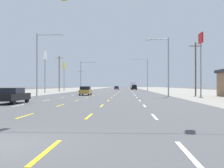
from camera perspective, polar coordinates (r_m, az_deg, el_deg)
The scene contains 20 objects.
ground_plane at distance 73.10m, azimuth 0.17°, elevation -1.66°, with size 572.00×572.00×0.00m, color #4C4C4F.
lot_apron_left at distance 78.37m, azimuth -18.22°, elevation -1.55°, with size 28.00×440.00×0.01m, color gray.
lot_apron_right at distance 75.97m, azimuth 19.16°, elevation -1.59°, with size 28.00×440.00×0.01m, color gray.
lane_markings at distance 111.56m, azimuth 1.18°, elevation -1.21°, with size 10.64×227.60×0.01m.
signal_span_wire at distance 14.98m, azimuth -11.60°, elevation 12.35°, with size 27.44×0.52×8.74m.
sedan_far_left_nearest at distance 25.89m, azimuth -20.90°, elevation -2.34°, with size 1.80×4.50×1.46m.
hatchback_inner_left_near at distance 45.20m, azimuth -5.81°, elevation -1.47°, with size 1.72×3.90×1.54m.
suv_far_right_mid at distance 101.87m, azimuth 4.86°, elevation -0.71°, with size 1.98×4.90×1.98m.
sedan_center_turn_midfar at distance 108.10m, azimuth 1.01°, elevation -0.84°, with size 1.80×4.50×1.46m.
box_truck_far_right_far at distance 121.56m, azimuth 4.63°, elevation -0.27°, with size 2.40×7.20×3.23m.
pole_sign_left_row_1 at distance 60.85m, azimuth -14.40°, elevation 4.85°, with size 0.24×2.15×9.41m.
pole_sign_left_row_2 at distance 84.55m, azimuth -10.39°, elevation 3.11°, with size 0.24×1.82×9.01m.
pole_sign_right_row_1 at distance 44.93m, azimuth 18.77°, elevation 7.33°, with size 0.24×2.11×10.16m.
streetlight_left_row_0 at distance 42.39m, azimuth -15.48°, elevation 5.12°, with size 4.33×0.26×9.80m.
streetlight_right_row_0 at distance 40.60m, azimuth 11.71°, elevation 4.59°, with size 3.52×0.26×8.94m.
streetlight_left_row_1 at distance 80.49m, azimuth -6.42°, elevation 2.28°, with size 4.93×0.26×9.03m.
streetlight_right_row_1 at distance 79.62m, azimuth 7.35°, elevation 2.58°, with size 4.78×0.26×9.79m.
utility_pole_right_row_0 at distance 46.96m, azimuth 17.75°, elevation 3.38°, with size 2.20×0.26×9.03m.
utility_pole_left_row_1 at distance 74.92m, azimuth -11.44°, elevation 2.37°, with size 2.20×0.26×10.03m.
utility_pole_left_row_2 at distance 110.79m, azimuth -6.84°, elevation 1.02°, with size 2.20×0.26×8.27m.
Camera 1 is at (3.75, -6.99, 1.66)m, focal length 41.97 mm.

